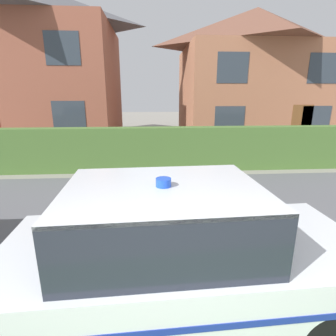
# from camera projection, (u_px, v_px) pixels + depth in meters

# --- Properties ---
(road_strip) EXTENTS (28.00, 6.45, 0.01)m
(road_strip) POSITION_uv_depth(u_px,v_px,m) (170.00, 223.00, 5.40)
(road_strip) COLOR #5B5B60
(road_strip) RESTS_ON ground
(garden_hedge) EXTENTS (12.70, 0.50, 1.50)m
(garden_hedge) POSITION_uv_depth(u_px,v_px,m) (161.00, 149.00, 9.00)
(garden_hedge) COLOR #4C7233
(garden_hedge) RESTS_ON ground
(police_car) EXTENTS (4.20, 1.91, 1.70)m
(police_car) POSITION_uv_depth(u_px,v_px,m) (178.00, 255.00, 3.05)
(police_car) COLOR black
(police_car) RESTS_ON road_strip
(house_left) EXTENTS (7.61, 6.52, 7.61)m
(house_left) POSITION_uv_depth(u_px,v_px,m) (43.00, 68.00, 13.55)
(house_left) COLOR #93513D
(house_left) RESTS_ON ground
(house_right) EXTENTS (7.93, 6.33, 6.95)m
(house_right) POSITION_uv_depth(u_px,v_px,m) (253.00, 76.00, 14.54)
(house_right) COLOR #A86B4C
(house_right) RESTS_ON ground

